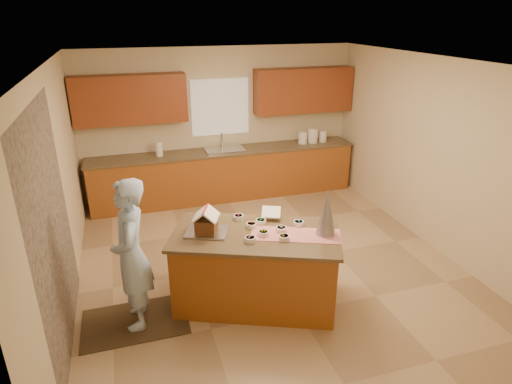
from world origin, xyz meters
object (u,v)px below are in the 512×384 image
boy (132,255)px  gingerbread_house (206,223)px  island_base (256,270)px  tinsel_tree (327,212)px

boy → gingerbread_house: 0.87m
island_base → gingerbread_house: size_ratio=4.95×
tinsel_tree → boy: size_ratio=0.32×
boy → gingerbread_house: boy is taller
tinsel_tree → gingerbread_house: size_ratio=1.51×
boy → island_base: bearing=93.2°
tinsel_tree → gingerbread_house: bearing=161.6°
island_base → boy: boy is taller
island_base → boy: (-1.37, 0.03, 0.42)m
tinsel_tree → boy: bearing=172.4°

